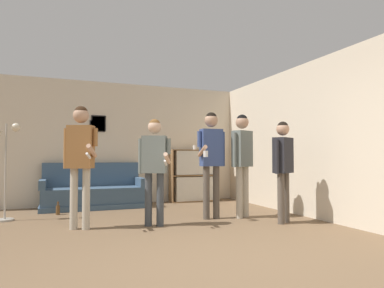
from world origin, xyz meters
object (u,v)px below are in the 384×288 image
object	(u,v)px
person_watcher_holding_cup	(211,152)
couch	(93,193)
bookshelf	(194,175)
floor_lamp	(6,158)
drinking_cup	(195,147)
person_player_foreground_center	(154,160)
bottle_on_floor	(58,210)
person_spectator_near_bookshelf	(242,153)
person_spectator_far_right	(283,161)
person_player_foreground_left	(80,152)

from	to	relation	value
person_watcher_holding_cup	couch	bearing A→B (deg)	130.58
couch	bookshelf	world-z (taller)	bookshelf
floor_lamp	drinking_cup	world-z (taller)	floor_lamp
bookshelf	couch	bearing A→B (deg)	-175.25
person_player_foreground_center	bottle_on_floor	xyz separation A→B (m)	(-1.36, 1.62, -0.90)
bookshelf	bottle_on_floor	xyz separation A→B (m)	(-2.99, -0.84, -0.51)
person_player_foreground_center	drinking_cup	size ratio (longest dim) A/B	15.73
person_spectator_near_bookshelf	person_spectator_far_right	size ratio (longest dim) A/B	1.11
person_spectator_far_right	drinking_cup	bearing A→B (deg)	96.18
person_player_foreground_center	person_spectator_near_bookshelf	xyz separation A→B (m)	(1.61, 0.15, 0.12)
person_player_foreground_center	person_watcher_holding_cup	bearing A→B (deg)	12.48
bottle_on_floor	person_player_foreground_left	bearing A→B (deg)	-78.61
bookshelf	person_spectator_far_right	bearing A→B (deg)	-83.56
floor_lamp	bottle_on_floor	size ratio (longest dim) A/B	6.77
person_spectator_far_right	drinking_cup	world-z (taller)	person_spectator_far_right
person_spectator_near_bookshelf	person_watcher_holding_cup	bearing A→B (deg)	171.35
couch	person_spectator_near_bookshelf	xyz separation A→B (m)	(2.29, -2.12, 0.81)
person_player_foreground_left	person_watcher_holding_cup	distance (m)	2.12
couch	floor_lamp	distance (m)	1.91
person_spectator_far_right	bottle_on_floor	world-z (taller)	person_spectator_far_right
bookshelf	bottle_on_floor	world-z (taller)	bookshelf
person_spectator_near_bookshelf	floor_lamp	bearing A→B (deg)	163.09
person_watcher_holding_cup	person_spectator_near_bookshelf	xyz separation A→B (m)	(0.55, -0.08, -0.02)
person_player_foreground_left	person_spectator_far_right	world-z (taller)	person_player_foreground_left
couch	person_player_foreground_center	size ratio (longest dim) A/B	1.25
person_player_foreground_left	person_spectator_near_bookshelf	world-z (taller)	person_player_foreground_left
couch	drinking_cup	size ratio (longest dim) A/B	19.71
floor_lamp	person_player_foreground_center	world-z (taller)	person_player_foreground_center
floor_lamp	bottle_on_floor	bearing A→B (deg)	21.60
bottle_on_floor	person_player_foreground_center	bearing A→B (deg)	-50.04
person_player_foreground_left	person_player_foreground_center	bearing A→B (deg)	-8.66
couch	person_spectator_far_right	distance (m)	3.90
person_player_foreground_center	person_watcher_holding_cup	xyz separation A→B (m)	(1.06, 0.23, 0.13)
drinking_cup	floor_lamp	bearing A→B (deg)	-163.04
person_player_foreground_left	drinking_cup	world-z (taller)	person_player_foreground_left
floor_lamp	person_spectator_near_bookshelf	distance (m)	3.95
person_watcher_holding_cup	drinking_cup	bearing A→B (deg)	75.28
person_player_foreground_left	bottle_on_floor	distance (m)	1.80
person_player_foreground_center	couch	bearing A→B (deg)	106.76
bookshelf	floor_lamp	xyz separation A→B (m)	(-3.80, -1.16, 0.42)
drinking_cup	person_spectator_far_right	bearing A→B (deg)	-83.82
person_player_foreground_center	person_spectator_far_right	distance (m)	2.03
person_player_foreground_left	floor_lamp	bearing A→B (deg)	134.14
person_spectator_far_right	person_player_foreground_left	bearing A→B (deg)	167.32
couch	drinking_cup	xyz separation A→B (m)	(2.33, 0.19, 0.97)
person_player_foreground_center	person_watcher_holding_cup	distance (m)	1.09
person_spectator_near_bookshelf	bottle_on_floor	distance (m)	3.46
person_spectator_near_bookshelf	bottle_on_floor	world-z (taller)	person_spectator_near_bookshelf
person_player_foreground_center	drinking_cup	world-z (taller)	person_player_foreground_center
bookshelf	person_spectator_far_right	size ratio (longest dim) A/B	0.76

